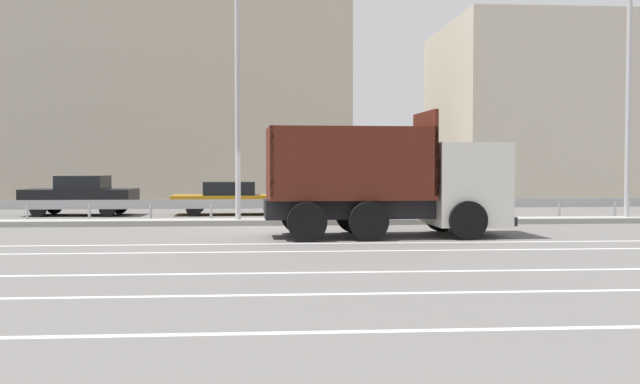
{
  "coord_description": "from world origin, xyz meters",
  "views": [
    {
      "loc": [
        -0.27,
        -23.37,
        2.02
      ],
      "look_at": [
        1.47,
        -0.59,
        1.16
      ],
      "focal_mm": 42.0,
      "sensor_mm": 36.0,
      "label": 1
    }
  ],
  "objects_px": {
    "street_lamp_2": "(630,86)",
    "parked_car_3": "(232,198)",
    "parked_car_2": "(81,196)",
    "dump_truck": "(416,189)",
    "median_road_sign": "(483,188)",
    "street_lamp_1": "(238,69)"
  },
  "relations": [
    {
      "from": "median_road_sign",
      "to": "parked_car_2",
      "type": "relative_size",
      "value": 0.52
    },
    {
      "from": "street_lamp_2",
      "to": "parked_car_2",
      "type": "bearing_deg",
      "value": 166.07
    },
    {
      "from": "dump_truck",
      "to": "median_road_sign",
      "type": "relative_size",
      "value": 2.98
    },
    {
      "from": "dump_truck",
      "to": "street_lamp_1",
      "type": "xyz_separation_m",
      "value": [
        -5.09,
        4.11,
        3.81
      ]
    },
    {
      "from": "street_lamp_1",
      "to": "parked_car_2",
      "type": "xyz_separation_m",
      "value": [
        -6.31,
        5.09,
        -4.34
      ]
    },
    {
      "from": "street_lamp_1",
      "to": "parked_car_2",
      "type": "bearing_deg",
      "value": 141.11
    },
    {
      "from": "parked_car_3",
      "to": "street_lamp_2",
      "type": "bearing_deg",
      "value": 69.4
    },
    {
      "from": "dump_truck",
      "to": "parked_car_2",
      "type": "xyz_separation_m",
      "value": [
        -11.4,
        9.21,
        -0.54
      ]
    },
    {
      "from": "parked_car_3",
      "to": "median_road_sign",
      "type": "bearing_deg",
      "value": 59.2
    },
    {
      "from": "median_road_sign",
      "to": "street_lamp_2",
      "type": "height_order",
      "value": "street_lamp_2"
    },
    {
      "from": "street_lamp_2",
      "to": "parked_car_3",
      "type": "relative_size",
      "value": 1.77
    },
    {
      "from": "street_lamp_2",
      "to": "parked_car_2",
      "type": "height_order",
      "value": "street_lamp_2"
    },
    {
      "from": "median_road_sign",
      "to": "parked_car_3",
      "type": "height_order",
      "value": "median_road_sign"
    },
    {
      "from": "parked_car_2",
      "to": "parked_car_3",
      "type": "distance_m",
      "value": 5.9
    },
    {
      "from": "street_lamp_2",
      "to": "dump_truck",
      "type": "bearing_deg",
      "value": -152.8
    },
    {
      "from": "median_road_sign",
      "to": "street_lamp_2",
      "type": "bearing_deg",
      "value": 0.58
    },
    {
      "from": "median_road_sign",
      "to": "parked_car_2",
      "type": "xyz_separation_m",
      "value": [
        -14.6,
        4.96,
        -0.41
      ]
    },
    {
      "from": "street_lamp_2",
      "to": "parked_car_2",
      "type": "xyz_separation_m",
      "value": [
        -19.77,
        4.9,
        -3.92
      ]
    },
    {
      "from": "street_lamp_2",
      "to": "parked_car_3",
      "type": "xyz_separation_m",
      "value": [
        -13.87,
        4.91,
        -4.03
      ]
    },
    {
      "from": "street_lamp_1",
      "to": "street_lamp_2",
      "type": "xyz_separation_m",
      "value": [
        13.46,
        0.19,
        -0.43
      ]
    },
    {
      "from": "dump_truck",
      "to": "street_lamp_2",
      "type": "xyz_separation_m",
      "value": [
        8.37,
        4.3,
        3.38
      ]
    },
    {
      "from": "street_lamp_1",
      "to": "street_lamp_2",
      "type": "height_order",
      "value": "street_lamp_1"
    }
  ]
}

